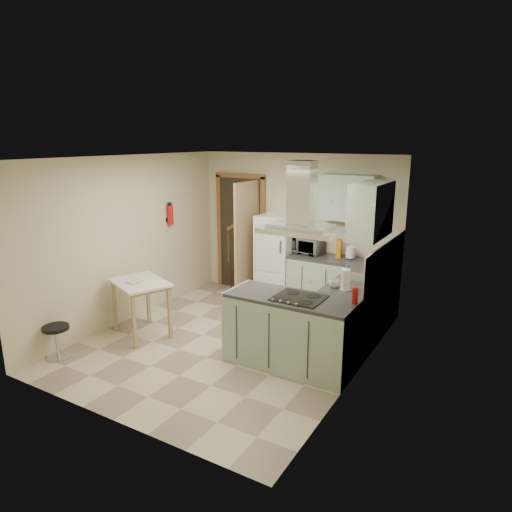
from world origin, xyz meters
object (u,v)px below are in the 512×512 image
Objects in this scene: extractor_hood at (301,230)px; bentwood_chair at (244,266)px; peninsula at (291,332)px; stool at (57,342)px; fridge at (277,259)px; drop_leaf_table at (141,308)px; microwave at (308,245)px.

bentwood_chair is at bearing 134.56° from extractor_hood.
stool is at bearing -153.61° from peninsula.
fridge is 1.77× the size of drop_leaf_table.
fridge is at bearing -166.81° from microwave.
bentwood_chair is (-0.75, 0.13, -0.27)m from fridge.
microwave reaches higher than peninsula.
drop_leaf_table is (-1.01, -2.21, -0.35)m from fridge.
microwave is (1.28, -0.06, 0.56)m from bentwood_chair.
drop_leaf_table is at bearing -114.59° from fridge.
fridge reaches higher than microwave.
bentwood_chair reaches higher than stool.
extractor_hood reaches higher than fridge.
stool is at bearing -95.99° from bentwood_chair.
bentwood_chair is at bearing 78.76° from stool.
peninsula reaches higher than drop_leaf_table.
stool is at bearing -88.07° from drop_leaf_table.
stool is 0.91× the size of microwave.
stool is at bearing -154.45° from extractor_hood.
stool is (-0.68, -3.43, -0.26)m from bentwood_chair.
bentwood_chair is 1.40m from microwave.
drop_leaf_table is 2.82m from microwave.
extractor_hood is 3.40m from stool.
peninsula is at bearing -58.26° from fridge.
drop_leaf_table is 1.74× the size of microwave.
stool is (-1.43, -3.30, -0.53)m from fridge.
drop_leaf_table is 1.18m from stool.
fridge is at bearing 88.45° from drop_leaf_table.
extractor_hood is at bearing -40.19° from bentwood_chair.
drop_leaf_table is (-2.34, -0.23, -1.32)m from extractor_hood.
microwave reaches higher than bentwood_chair.
fridge is 0.81m from bentwood_chair.
fridge is at bearing -4.42° from bentwood_chair.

